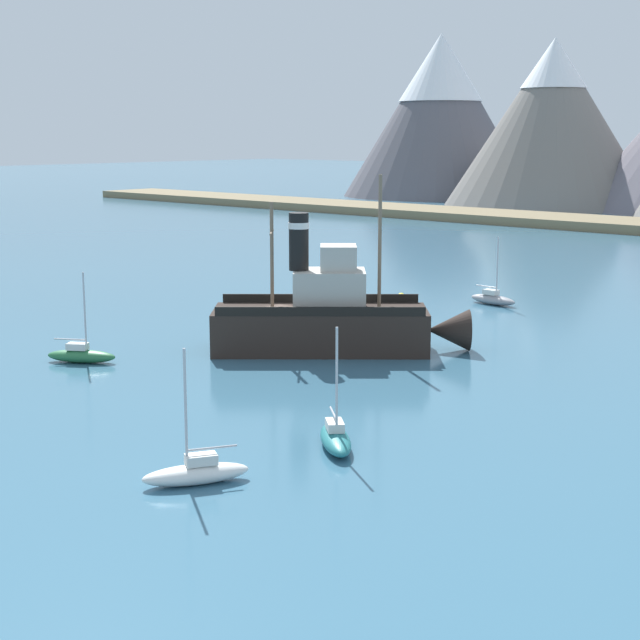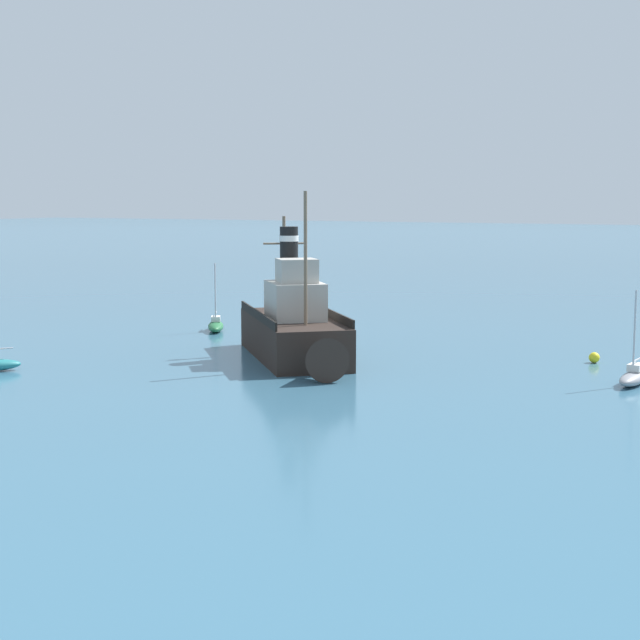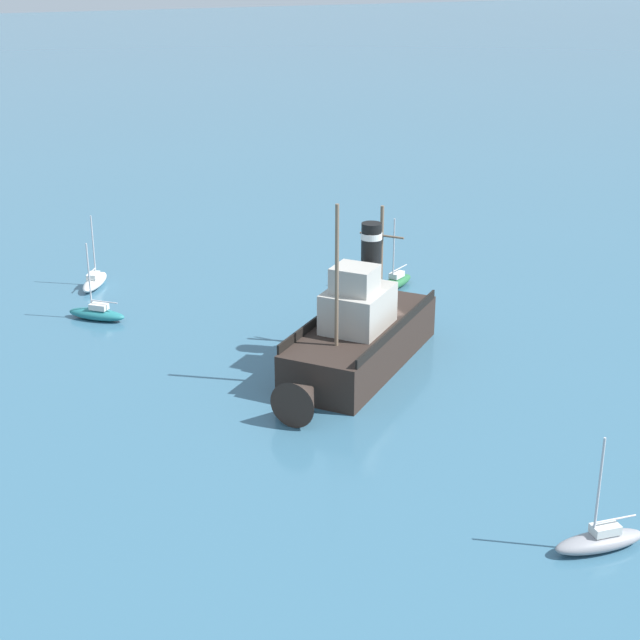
# 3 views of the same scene
# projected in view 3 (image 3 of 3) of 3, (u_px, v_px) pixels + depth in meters

# --- Properties ---
(ground_plane) EXTENTS (600.00, 600.00, 0.00)m
(ground_plane) POSITION_uv_depth(u_px,v_px,m) (374.00, 350.00, 56.25)
(ground_plane) COLOR #38667F
(old_tugboat) EXTENTS (12.99, 12.11, 9.90)m
(old_tugboat) POSITION_uv_depth(u_px,v_px,m) (357.00, 338.00, 53.09)
(old_tugboat) COLOR #2D231E
(old_tugboat) RESTS_ON ground
(sailboat_teal) EXTENTS (3.59, 3.32, 4.90)m
(sailboat_teal) POSITION_uv_depth(u_px,v_px,m) (97.00, 313.00, 60.55)
(sailboat_teal) COLOR #23757A
(sailboat_teal) RESTS_ON ground
(sailboat_grey) EXTENTS (3.89, 1.45, 4.90)m
(sailboat_grey) POSITION_uv_depth(u_px,v_px,m) (600.00, 540.00, 37.63)
(sailboat_grey) COLOR gray
(sailboat_grey) RESTS_ON ground
(sailboat_white) EXTENTS (2.81, 3.86, 4.90)m
(sailboat_white) POSITION_uv_depth(u_px,v_px,m) (95.00, 281.00, 66.28)
(sailboat_white) COLOR white
(sailboat_white) RESTS_ON ground
(sailboat_green) EXTENTS (3.79, 2.98, 4.90)m
(sailboat_green) POSITION_uv_depth(u_px,v_px,m) (395.00, 282.00, 66.11)
(sailboat_green) COLOR #286B3D
(sailboat_green) RESTS_ON ground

